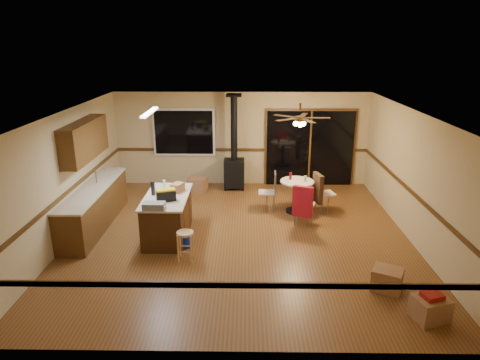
{
  "coord_description": "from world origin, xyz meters",
  "views": [
    {
      "loc": [
        0.13,
        -8.17,
        3.92
      ],
      "look_at": [
        0.0,
        0.3,
        1.15
      ],
      "focal_mm": 32.0,
      "sensor_mm": 36.0,
      "label": 1
    }
  ],
  "objects_px": {
    "wood_stove": "(234,163)",
    "box_under_window": "(197,184)",
    "chair_left": "(271,187)",
    "box_corner_b": "(387,280)",
    "chair_right": "(319,188)",
    "blue_bucket": "(184,241)",
    "toolbox_black": "(166,195)",
    "bar_stool": "(186,246)",
    "dining_table": "(297,191)",
    "box_corner_a": "(430,308)",
    "chair_near": "(303,201)",
    "toolbox_grey": "(154,206)",
    "kitchen_island": "(168,216)"
  },
  "relations": [
    {
      "from": "kitchen_island",
      "to": "box_corner_a",
      "type": "height_order",
      "value": "kitchen_island"
    },
    {
      "from": "chair_near",
      "to": "box_corner_a",
      "type": "relative_size",
      "value": 1.48
    },
    {
      "from": "chair_left",
      "to": "box_corner_b",
      "type": "xyz_separation_m",
      "value": [
        1.72,
        -3.46,
        -0.4
      ]
    },
    {
      "from": "dining_table",
      "to": "toolbox_black",
      "type": "bearing_deg",
      "value": -149.45
    },
    {
      "from": "kitchen_island",
      "to": "blue_bucket",
      "type": "height_order",
      "value": "kitchen_island"
    },
    {
      "from": "toolbox_grey",
      "to": "box_corner_a",
      "type": "distance_m",
      "value": 4.95
    },
    {
      "from": "toolbox_black",
      "to": "blue_bucket",
      "type": "xyz_separation_m",
      "value": [
        0.35,
        -0.22,
        -0.88
      ]
    },
    {
      "from": "toolbox_grey",
      "to": "box_corner_b",
      "type": "xyz_separation_m",
      "value": [
        4.05,
        -1.26,
        -0.78
      ]
    },
    {
      "from": "dining_table",
      "to": "chair_left",
      "type": "bearing_deg",
      "value": 170.75
    },
    {
      "from": "blue_bucket",
      "to": "dining_table",
      "type": "distance_m",
      "value": 3.09
    },
    {
      "from": "chair_right",
      "to": "chair_left",
      "type": "bearing_deg",
      "value": 175.44
    },
    {
      "from": "toolbox_grey",
      "to": "chair_right",
      "type": "height_order",
      "value": "toolbox_grey"
    },
    {
      "from": "chair_right",
      "to": "box_corner_a",
      "type": "distance_m",
      "value": 4.29
    },
    {
      "from": "chair_right",
      "to": "box_under_window",
      "type": "xyz_separation_m",
      "value": [
        -3.05,
        1.44,
        -0.41
      ]
    },
    {
      "from": "blue_bucket",
      "to": "chair_right",
      "type": "relative_size",
      "value": 0.42
    },
    {
      "from": "box_under_window",
      "to": "box_corner_a",
      "type": "xyz_separation_m",
      "value": [
        4.04,
        -5.58,
        -0.01
      ]
    },
    {
      "from": "chair_near",
      "to": "box_corner_b",
      "type": "distance_m",
      "value": 2.75
    },
    {
      "from": "box_corner_b",
      "to": "box_under_window",
      "type": "bearing_deg",
      "value": 127.21
    },
    {
      "from": "bar_stool",
      "to": "blue_bucket",
      "type": "xyz_separation_m",
      "value": [
        -0.11,
        0.54,
        -0.16
      ]
    },
    {
      "from": "chair_right",
      "to": "bar_stool",
      "type": "bearing_deg",
      "value": -139.7
    },
    {
      "from": "kitchen_island",
      "to": "wood_stove",
      "type": "relative_size",
      "value": 0.67
    },
    {
      "from": "box_corner_a",
      "to": "dining_table",
      "type": "bearing_deg",
      "value": 110.06
    },
    {
      "from": "wood_stove",
      "to": "chair_near",
      "type": "xyz_separation_m",
      "value": [
        1.56,
        -2.53,
        -0.13
      ]
    },
    {
      "from": "toolbox_black",
      "to": "box_corner_b",
      "type": "distance_m",
      "value": 4.35
    },
    {
      "from": "toolbox_grey",
      "to": "bar_stool",
      "type": "height_order",
      "value": "toolbox_grey"
    },
    {
      "from": "wood_stove",
      "to": "box_under_window",
      "type": "bearing_deg",
      "value": -167.6
    },
    {
      "from": "dining_table",
      "to": "box_corner_a",
      "type": "xyz_separation_m",
      "value": [
        1.51,
        -4.14,
        -0.35
      ]
    },
    {
      "from": "wood_stove",
      "to": "chair_near",
      "type": "relative_size",
      "value": 3.6
    },
    {
      "from": "toolbox_grey",
      "to": "chair_left",
      "type": "xyz_separation_m",
      "value": [
        2.34,
        2.2,
        -0.38
      ]
    },
    {
      "from": "bar_stool",
      "to": "box_corner_b",
      "type": "height_order",
      "value": "bar_stool"
    },
    {
      "from": "toolbox_black",
      "to": "bar_stool",
      "type": "height_order",
      "value": "toolbox_black"
    },
    {
      "from": "wood_stove",
      "to": "box_corner_b",
      "type": "relative_size",
      "value": 5.44
    },
    {
      "from": "wood_stove",
      "to": "chair_right",
      "type": "relative_size",
      "value": 3.6
    },
    {
      "from": "dining_table",
      "to": "kitchen_island",
      "type": "bearing_deg",
      "value": -153.89
    },
    {
      "from": "toolbox_black",
      "to": "chair_right",
      "type": "xyz_separation_m",
      "value": [
        3.31,
        1.65,
        -0.41
      ]
    },
    {
      "from": "bar_stool",
      "to": "chair_near",
      "type": "relative_size",
      "value": 0.82
    },
    {
      "from": "chair_near",
      "to": "bar_stool",
      "type": "bearing_deg",
      "value": -146.96
    },
    {
      "from": "toolbox_black",
      "to": "blue_bucket",
      "type": "bearing_deg",
      "value": -31.77
    },
    {
      "from": "blue_bucket",
      "to": "box_corner_b",
      "type": "distance_m",
      "value": 3.86
    },
    {
      "from": "toolbox_black",
      "to": "box_corner_a",
      "type": "bearing_deg",
      "value": -30.14
    },
    {
      "from": "chair_near",
      "to": "chair_right",
      "type": "xyz_separation_m",
      "value": [
        0.49,
        0.88,
        0.0
      ]
    },
    {
      "from": "chair_right",
      "to": "chair_near",
      "type": "bearing_deg",
      "value": -118.99
    },
    {
      "from": "wood_stove",
      "to": "bar_stool",
      "type": "height_order",
      "value": "wood_stove"
    },
    {
      "from": "wood_stove",
      "to": "blue_bucket",
      "type": "distance_m",
      "value": 3.69
    },
    {
      "from": "wood_stove",
      "to": "box_under_window",
      "type": "distance_m",
      "value": 1.16
    },
    {
      "from": "wood_stove",
      "to": "bar_stool",
      "type": "bearing_deg",
      "value": -101.05
    },
    {
      "from": "box_corner_a",
      "to": "kitchen_island",
      "type": "bearing_deg",
      "value": 147.6
    },
    {
      "from": "bar_stool",
      "to": "chair_right",
      "type": "height_order",
      "value": "chair_right"
    },
    {
      "from": "dining_table",
      "to": "bar_stool",
      "type": "bearing_deg",
      "value": -134.01
    },
    {
      "from": "blue_bucket",
      "to": "box_under_window",
      "type": "relative_size",
      "value": 0.62
    }
  ]
}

